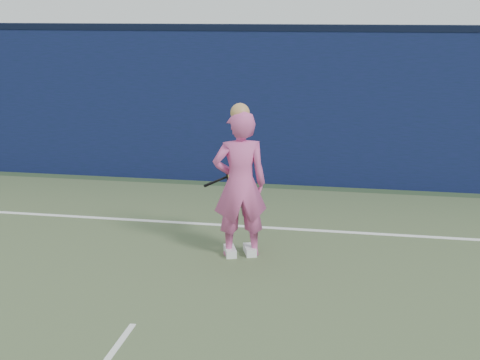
# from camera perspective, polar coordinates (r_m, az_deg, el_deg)

# --- Properties ---
(backstop_wall) EXTENTS (24.00, 0.40, 2.50)m
(backstop_wall) POSITION_cam_1_polar(r_m,az_deg,el_deg) (11.20, -0.06, 6.24)
(backstop_wall) COLOR #0B1734
(backstop_wall) RESTS_ON ground
(wall_cap) EXTENTS (24.00, 0.42, 0.10)m
(wall_cap) POSITION_cam_1_polar(r_m,az_deg,el_deg) (11.09, -0.06, 12.90)
(wall_cap) COLOR black
(wall_cap) RESTS_ON backstop_wall
(player) EXTENTS (0.74, 0.60, 1.82)m
(player) POSITION_cam_1_polar(r_m,az_deg,el_deg) (7.75, 0.00, -0.33)
(player) COLOR #D45296
(player) RESTS_ON ground
(racket) EXTENTS (0.48, 0.36, 0.30)m
(racket) POSITION_cam_1_polar(r_m,az_deg,el_deg) (8.21, -0.57, 0.43)
(racket) COLOR black
(racket) RESTS_ON ground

